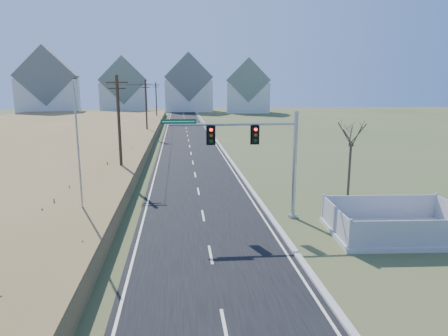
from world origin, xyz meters
TOP-DOWN VIEW (x-y plane):
  - ground at (0.00, 0.00)m, footprint 260.00×260.00m
  - road at (0.00, 50.00)m, footprint 8.00×180.00m
  - curb at (4.15, 50.00)m, footprint 0.30×180.00m
  - reed_marsh at (-24.00, 40.00)m, footprint 38.00×110.00m
  - utility_pole_near at (-6.50, 15.00)m, footprint 1.80×0.26m
  - utility_pole_mid at (-6.50, 45.00)m, footprint 1.80×0.26m
  - utility_pole_far at (-6.50, 75.00)m, footprint 1.80×0.26m
  - condo_nw at (-38.00, 100.00)m, footprint 17.69×13.38m
  - condo_nnw at (-18.00, 108.00)m, footprint 14.93×11.17m
  - condo_n at (2.00, 112.00)m, footprint 15.27×10.20m
  - condo_ne at (20.00, 104.00)m, footprint 14.12×10.51m
  - traffic_signal_mast at (3.76, 3.26)m, footprint 8.34×0.61m
  - fence_enclosure at (10.42, -0.42)m, footprint 7.52×5.40m
  - open_sign at (7.70, 2.00)m, footprint 0.49×0.36m
  - flagpole at (-7.00, 2.61)m, footprint 0.38×0.38m
  - bare_tree at (11.09, 7.56)m, footprint 2.25×2.25m

SIDE VIEW (x-z plane):
  - ground at x=0.00m, z-range 0.00..0.00m
  - road at x=0.00m, z-range 0.00..0.06m
  - curb at x=4.15m, z-range 0.00..0.18m
  - fence_enclosure at x=10.42m, z-range -0.52..1.13m
  - open_sign at x=7.70m, z-range 0.02..0.72m
  - reed_marsh at x=-24.00m, z-range 0.00..1.30m
  - flagpole at x=-7.00m, z-range -0.84..7.52m
  - traffic_signal_mast at x=3.76m, z-range 0.81..7.45m
  - utility_pole_near at x=-6.50m, z-range 0.18..9.18m
  - utility_pole_mid at x=-6.50m, z-range 0.18..9.18m
  - utility_pole_far at x=-6.50m, z-range 0.18..9.18m
  - bare_tree at x=11.09m, z-range 1.83..7.79m
  - condo_ne at x=20.00m, z-range -1.42..15.10m
  - condo_nnw at x=-18.00m, z-range -1.58..15.45m
  - condo_n at x=2.00m, z-range -1.66..16.88m
  - condo_nw at x=-38.00m, z-range -1.82..17.23m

